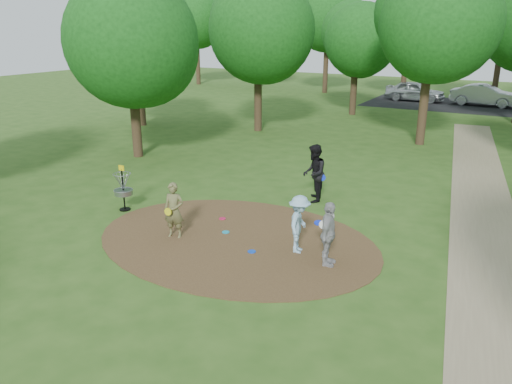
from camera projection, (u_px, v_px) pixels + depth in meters
The scene contains 15 objects.
ground at pixel (236, 240), 14.29m from camera, with size 100.00×100.00×0.00m, color #2D5119.
dirt_clearing at pixel (236, 240), 14.28m from camera, with size 8.40×8.40×0.02m, color #47301C.
footpath at pixel (489, 262), 12.94m from camera, with size 2.00×40.00×0.01m, color #8C7A5B.
parking_lot at pixel (461, 105), 38.21m from camera, with size 14.00×8.00×0.01m, color black.
player_observer_with_disc at pixel (174, 210), 14.24m from camera, with size 0.68×0.56×1.64m.
player_throwing_with_disc at pixel (299, 224), 13.30m from camera, with size 1.06×1.13×1.60m.
player_walking_with_disc at pixel (314, 173), 17.15m from camera, with size 1.04×1.18×2.01m.
player_waiting_with_disc at pixel (328, 234), 12.54m from camera, with size 0.57×1.05×1.70m.
disc_ground_cyan at pixel (226, 232), 14.76m from camera, with size 0.22×0.22×0.02m, color #1792BA.
disc_ground_blue at pixel (252, 251), 13.49m from camera, with size 0.22×0.22×0.02m, color blue.
disc_ground_red at pixel (222, 219), 15.79m from camera, with size 0.22×0.22×0.02m, color #CB1449.
car_left at pixel (415, 91), 40.16m from camera, with size 1.86×4.63×1.58m, color #B5B9BD.
car_right at pixel (485, 95), 37.67m from camera, with size 1.70×4.87×1.61m, color #AEAFB6.
disc_golf_basket at pixel (123, 185), 16.33m from camera, with size 0.63×0.63×1.54m.
tree_ring at pixel (419, 40), 18.67m from camera, with size 37.33×45.99×9.70m.
Camera 1 is at (6.89, -11.17, 5.85)m, focal length 35.00 mm.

